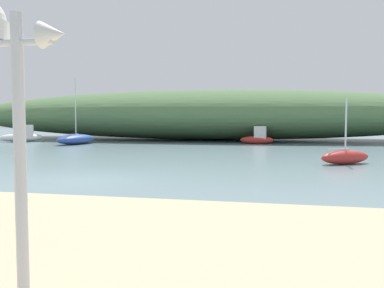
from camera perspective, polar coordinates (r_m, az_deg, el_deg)
name	(u,v)px	position (r m, az deg, el deg)	size (l,w,h in m)	color
ground_plane	(85,180)	(14.09, -14.80, -4.90)	(120.00, 120.00, 0.00)	gray
distant_hill	(204,115)	(39.46, 1.75, 4.13)	(50.93, 13.21, 4.77)	#517547
sailboat_east_reach	(345,157)	(19.43, 20.80, -1.71)	(2.60, 2.09, 2.94)	#B72D28
sailboat_centre_water	(76,139)	(33.21, -16.04, 0.67)	(2.33, 4.33, 5.21)	#2D4C9E
motorboat_off_point	(22,136)	(38.50, -22.81, 1.09)	(3.77, 3.00, 1.47)	white
motorboat_far_left	(258,138)	(32.84, 9.28, 0.89)	(2.74, 1.00, 1.43)	#B72D28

